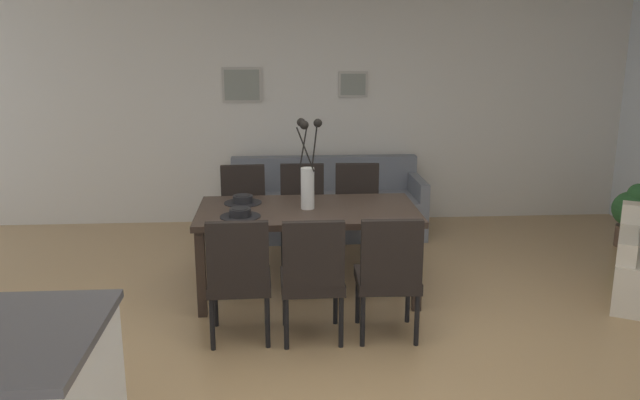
# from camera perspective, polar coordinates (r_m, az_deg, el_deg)

# --- Properties ---
(ground_plane) EXTENTS (9.00, 9.00, 0.00)m
(ground_plane) POSITION_cam_1_polar(r_m,az_deg,el_deg) (4.66, 2.09, -12.66)
(ground_plane) COLOR tan
(back_wall_panel) EXTENTS (9.00, 0.10, 2.60)m
(back_wall_panel) POSITION_cam_1_polar(r_m,az_deg,el_deg) (7.44, -0.41, 8.04)
(back_wall_panel) COLOR silver
(back_wall_panel) RESTS_ON ground
(dining_table) EXTENTS (1.80, 0.95, 0.74)m
(dining_table) POSITION_cam_1_polar(r_m,az_deg,el_deg) (5.30, -1.10, -1.54)
(dining_table) COLOR #33261E
(dining_table) RESTS_ON ground
(dining_chair_near_left) EXTENTS (0.45, 0.45, 0.92)m
(dining_chair_near_left) POSITION_cam_1_polar(r_m,az_deg,el_deg) (4.53, -7.20, -6.51)
(dining_chair_near_left) COLOR black
(dining_chair_near_left) RESTS_ON ground
(dining_chair_near_right) EXTENTS (0.46, 0.46, 0.92)m
(dining_chair_near_right) POSITION_cam_1_polar(r_m,az_deg,el_deg) (6.17, -6.80, -0.84)
(dining_chair_near_right) COLOR black
(dining_chair_near_right) RESTS_ON ground
(dining_chair_far_left) EXTENTS (0.45, 0.45, 0.92)m
(dining_chair_far_left) POSITION_cam_1_polar(r_m,az_deg,el_deg) (4.50, -0.66, -6.53)
(dining_chair_far_left) COLOR black
(dining_chair_far_left) RESTS_ON ground
(dining_chair_far_right) EXTENTS (0.45, 0.45, 0.92)m
(dining_chair_far_right) POSITION_cam_1_polar(r_m,az_deg,el_deg) (6.18, -1.56, -0.71)
(dining_chair_far_right) COLOR black
(dining_chair_far_right) RESTS_ON ground
(dining_chair_mid_left) EXTENTS (0.45, 0.45, 0.92)m
(dining_chair_mid_left) POSITION_cam_1_polar(r_m,az_deg,el_deg) (4.56, 6.12, -6.33)
(dining_chair_mid_left) COLOR black
(dining_chair_mid_left) RESTS_ON ground
(dining_chair_mid_right) EXTENTS (0.47, 0.47, 0.92)m
(dining_chair_mid_right) POSITION_cam_1_polar(r_m,az_deg,el_deg) (6.21, 3.33, -0.66)
(dining_chair_mid_right) COLOR black
(dining_chair_mid_right) RESTS_ON ground
(centerpiece_vase) EXTENTS (0.21, 0.23, 0.73)m
(centerpiece_vase) POSITION_cam_1_polar(r_m,az_deg,el_deg) (5.22, -1.11, 2.25)
(centerpiece_vase) COLOR silver
(centerpiece_vase) RESTS_ON dining_table
(placemat_near_left) EXTENTS (0.32, 0.32, 0.01)m
(placemat_near_left) POSITION_cam_1_polar(r_m,az_deg,el_deg) (5.08, -7.09, -1.45)
(placemat_near_left) COLOR black
(placemat_near_left) RESTS_ON dining_table
(bowl_near_left) EXTENTS (0.17, 0.17, 0.07)m
(bowl_near_left) POSITION_cam_1_polar(r_m,az_deg,el_deg) (5.07, -7.10, -1.04)
(bowl_near_left) COLOR black
(bowl_near_left) RESTS_ON dining_table
(placemat_near_right) EXTENTS (0.32, 0.32, 0.01)m
(placemat_near_right) POSITION_cam_1_polar(r_m,az_deg,el_deg) (5.49, -6.85, -0.24)
(placemat_near_right) COLOR black
(placemat_near_right) RESTS_ON dining_table
(bowl_near_right) EXTENTS (0.17, 0.17, 0.07)m
(bowl_near_right) POSITION_cam_1_polar(r_m,az_deg,el_deg) (5.48, -6.86, 0.14)
(bowl_near_right) COLOR black
(bowl_near_right) RESTS_ON dining_table
(sofa) EXTENTS (2.09, 0.84, 0.80)m
(sofa) POSITION_cam_1_polar(r_m,az_deg,el_deg) (7.09, 0.55, -0.68)
(sofa) COLOR slate
(sofa) RESTS_ON ground
(framed_picture_left) EXTENTS (0.44, 0.03, 0.39)m
(framed_picture_left) POSITION_cam_1_polar(r_m,az_deg,el_deg) (7.34, -6.94, 10.10)
(framed_picture_left) COLOR #B2ADA3
(framed_picture_center) EXTENTS (0.33, 0.03, 0.29)m
(framed_picture_center) POSITION_cam_1_polar(r_m,az_deg,el_deg) (7.38, 2.94, 10.20)
(framed_picture_center) COLOR #B2ADA3
(potted_plant) EXTENTS (0.36, 0.36, 0.67)m
(potted_plant) POSITION_cam_1_polar(r_m,az_deg,el_deg) (7.30, 25.86, -0.95)
(potted_plant) COLOR brown
(potted_plant) RESTS_ON ground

